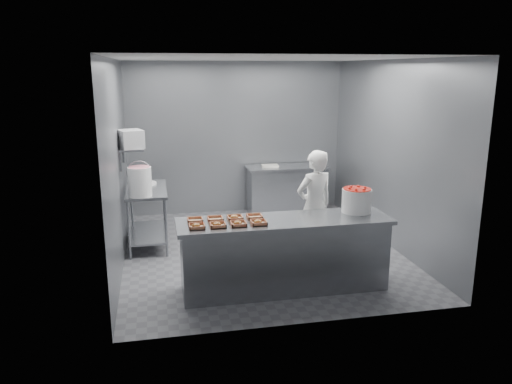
% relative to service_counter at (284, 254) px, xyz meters
% --- Properties ---
extents(floor, '(4.50, 4.50, 0.00)m').
position_rel_service_counter_xyz_m(floor, '(0.00, 1.35, -0.45)').
color(floor, '#4C4C51').
rests_on(floor, ground).
extents(ceiling, '(4.50, 4.50, 0.00)m').
position_rel_service_counter_xyz_m(ceiling, '(0.00, 1.35, 2.35)').
color(ceiling, white).
rests_on(ceiling, wall_back).
extents(wall_back, '(4.00, 0.04, 2.80)m').
position_rel_service_counter_xyz_m(wall_back, '(0.00, 3.60, 0.95)').
color(wall_back, slate).
rests_on(wall_back, ground).
extents(wall_left, '(0.04, 4.50, 2.80)m').
position_rel_service_counter_xyz_m(wall_left, '(-2.00, 1.35, 0.95)').
color(wall_left, slate).
rests_on(wall_left, ground).
extents(wall_right, '(0.04, 4.50, 2.80)m').
position_rel_service_counter_xyz_m(wall_right, '(2.00, 1.35, 0.95)').
color(wall_right, slate).
rests_on(wall_right, ground).
extents(service_counter, '(2.60, 0.70, 0.90)m').
position_rel_service_counter_xyz_m(service_counter, '(0.00, 0.00, 0.00)').
color(service_counter, slate).
rests_on(service_counter, ground).
extents(prep_table, '(0.60, 1.20, 0.90)m').
position_rel_service_counter_xyz_m(prep_table, '(-1.65, 1.95, 0.14)').
color(prep_table, slate).
rests_on(prep_table, ground).
extents(back_counter, '(1.50, 0.60, 0.90)m').
position_rel_service_counter_xyz_m(back_counter, '(0.90, 3.25, -0.00)').
color(back_counter, slate).
rests_on(back_counter, ground).
extents(wall_shelf, '(0.35, 0.90, 0.03)m').
position_rel_service_counter_xyz_m(wall_shelf, '(-1.82, 1.95, 1.10)').
color(wall_shelf, slate).
rests_on(wall_shelf, wall_left).
extents(tray_0, '(0.19, 0.18, 0.06)m').
position_rel_service_counter_xyz_m(tray_0, '(-1.07, -0.12, 0.47)').
color(tray_0, tan).
rests_on(tray_0, service_counter).
extents(tray_1, '(0.19, 0.18, 0.06)m').
position_rel_service_counter_xyz_m(tray_1, '(-0.83, -0.12, 0.47)').
color(tray_1, tan).
rests_on(tray_1, service_counter).
extents(tray_2, '(0.19, 0.18, 0.06)m').
position_rel_service_counter_xyz_m(tray_2, '(-0.59, -0.12, 0.47)').
color(tray_2, tan).
rests_on(tray_2, service_counter).
extents(tray_3, '(0.19, 0.18, 0.06)m').
position_rel_service_counter_xyz_m(tray_3, '(-0.35, -0.12, 0.47)').
color(tray_3, tan).
rests_on(tray_3, service_counter).
extents(tray_4, '(0.19, 0.18, 0.04)m').
position_rel_service_counter_xyz_m(tray_4, '(-1.07, 0.12, 0.47)').
color(tray_4, tan).
rests_on(tray_4, service_counter).
extents(tray_5, '(0.19, 0.18, 0.04)m').
position_rel_service_counter_xyz_m(tray_5, '(-0.83, 0.12, 0.47)').
color(tray_5, tan).
rests_on(tray_5, service_counter).
extents(tray_6, '(0.19, 0.18, 0.06)m').
position_rel_service_counter_xyz_m(tray_6, '(-0.59, 0.12, 0.47)').
color(tray_6, tan).
rests_on(tray_6, service_counter).
extents(tray_7, '(0.19, 0.18, 0.04)m').
position_rel_service_counter_xyz_m(tray_7, '(-0.35, 0.12, 0.47)').
color(tray_7, tan).
rests_on(tray_7, service_counter).
extents(worker, '(0.67, 0.54, 1.58)m').
position_rel_service_counter_xyz_m(worker, '(0.66, 0.87, 0.34)').
color(worker, white).
rests_on(worker, ground).
extents(strawberry_tub, '(0.37, 0.37, 0.31)m').
position_rel_service_counter_xyz_m(strawberry_tub, '(0.97, 0.12, 0.61)').
color(strawberry_tub, silver).
rests_on(strawberry_tub, service_counter).
extents(glaze_bucket, '(0.35, 0.33, 0.51)m').
position_rel_service_counter_xyz_m(glaze_bucket, '(-1.73, 1.51, 0.67)').
color(glaze_bucket, silver).
rests_on(glaze_bucket, prep_table).
extents(bucket_lid, '(0.39, 0.39, 0.03)m').
position_rel_service_counter_xyz_m(bucket_lid, '(-1.67, 2.26, 0.46)').
color(bucket_lid, silver).
rests_on(bucket_lid, prep_table).
extents(rag, '(0.18, 0.17, 0.02)m').
position_rel_service_counter_xyz_m(rag, '(-1.60, 2.27, 0.46)').
color(rag, '#CCB28C').
rests_on(rag, prep_table).
extents(appliance, '(0.40, 0.42, 0.26)m').
position_rel_service_counter_xyz_m(appliance, '(-1.82, 1.68, 1.24)').
color(appliance, gray).
rests_on(appliance, wall_shelf).
extents(paper_stack, '(0.33, 0.26, 0.04)m').
position_rel_service_counter_xyz_m(paper_stack, '(0.58, 3.25, 0.46)').
color(paper_stack, silver).
rests_on(paper_stack, back_counter).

